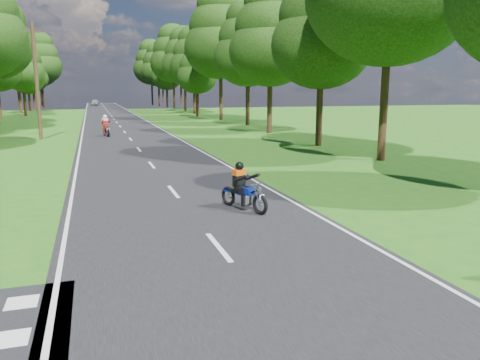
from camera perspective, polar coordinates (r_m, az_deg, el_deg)
name	(u,v)px	position (r m, az deg, el deg)	size (l,w,h in m)	color
ground	(247,282)	(8.73, 0.83, -12.38)	(160.00, 160.00, 0.00)	#216016
main_road	(114,119)	(57.77, -15.11, 7.19)	(7.00, 140.00, 0.02)	black
road_markings	(114,120)	(55.89, -15.16, 7.09)	(7.40, 140.00, 0.01)	silver
treeline	(118,54)	(67.96, -14.64, 14.70)	(40.00, 115.35, 14.78)	black
telegraph_pole	(37,80)	(35.78, -23.56, 11.07)	(1.20, 0.26, 8.00)	#382616
rider_near_blue	(244,186)	(13.48, 0.45, -0.76)	(0.56, 1.68, 1.40)	navy
rider_far_red	(106,126)	(36.42, -16.04, 6.40)	(0.64, 1.91, 1.59)	#B5220D
distant_car	(95,103)	(104.93, -17.25, 9.01)	(1.62, 4.03, 1.37)	#ADB0B5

